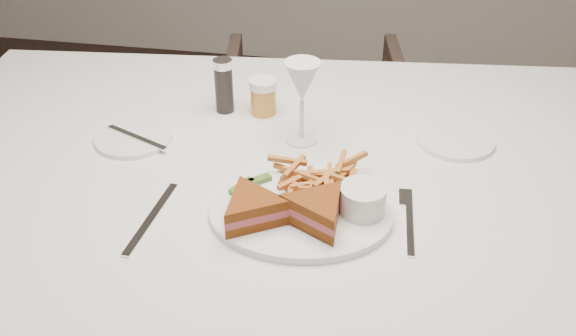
# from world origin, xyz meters

# --- Properties ---
(table) EXTENTS (1.69, 1.22, 0.75)m
(table) POSITION_xyz_m (0.09, 0.34, 0.38)
(table) COLOR silver
(table) RESTS_ON ground
(chair_far) EXTENTS (0.69, 0.66, 0.62)m
(chair_far) POSITION_xyz_m (0.01, 1.26, 0.31)
(chair_far) COLOR #443329
(chair_far) RESTS_ON ground
(table_setting) EXTENTS (0.82, 0.55, 0.18)m
(table_setting) POSITION_xyz_m (0.11, 0.31, 0.79)
(table_setting) COLOR white
(table_setting) RESTS_ON table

